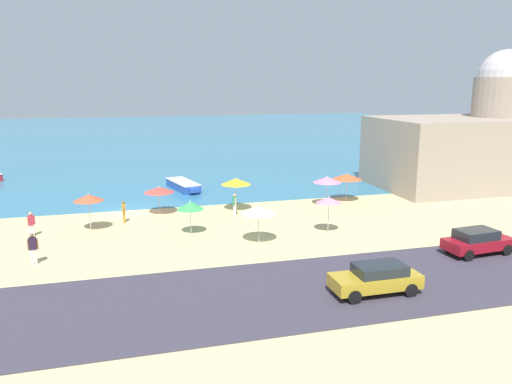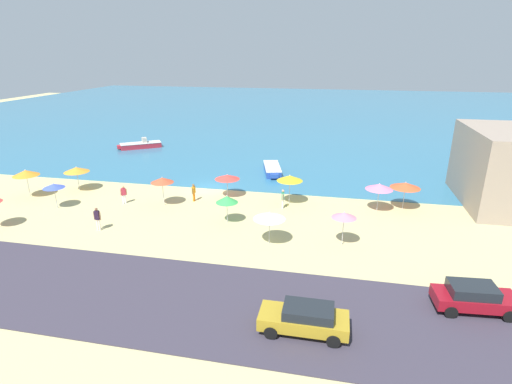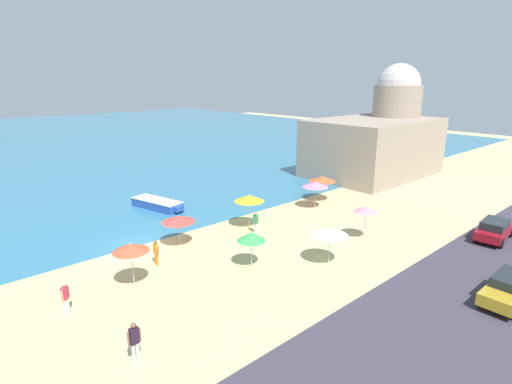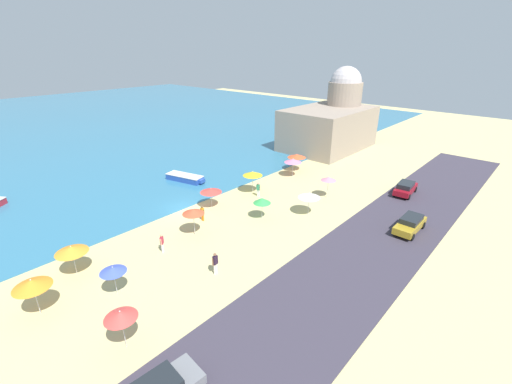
{
  "view_description": "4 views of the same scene",
  "coord_description": "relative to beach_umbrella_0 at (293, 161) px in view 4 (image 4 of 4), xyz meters",
  "views": [
    {
      "loc": [
        -0.27,
        -39.0,
        9.8
      ],
      "look_at": [
        10.11,
        -0.69,
        1.04
      ],
      "focal_mm": 35.0,
      "sensor_mm": 36.0,
      "label": 1
    },
    {
      "loc": [
        11.86,
        -35.17,
        12.73
      ],
      "look_at": [
        5.26,
        -3.29,
        1.19
      ],
      "focal_mm": 28.0,
      "sensor_mm": 36.0,
      "label": 2
    },
    {
      "loc": [
        -10.72,
        -24.21,
        11.02
      ],
      "look_at": [
        9.96,
        -1.05,
        2.2
      ],
      "focal_mm": 28.0,
      "sensor_mm": 36.0,
      "label": 3
    },
    {
      "loc": [
        -18.99,
        -27.25,
        15.72
      ],
      "look_at": [
        6.39,
        -4.4,
        1.16
      ],
      "focal_mm": 24.0,
      "sensor_mm": 36.0,
      "label": 4
    }
  ],
  "objects": [
    {
      "name": "ground_plane",
      "position": [
        -15.52,
        2.61,
        -2.16
      ],
      "size": [
        160.0,
        160.0,
        0.0
      ],
      "primitive_type": "plane",
      "color": "#C9BC7E"
    },
    {
      "name": "sea",
      "position": [
        -15.52,
        57.61,
        -2.13
      ],
      "size": [
        150.0,
        110.0,
        0.05
      ],
      "primitive_type": "cube",
      "color": "teal",
      "rests_on": "ground_plane"
    },
    {
      "name": "coastal_road",
      "position": [
        -15.52,
        -15.39,
        -2.13
      ],
      "size": [
        80.0,
        8.0,
        0.06
      ],
      "primitive_type": "cube",
      "color": "#393442",
      "rests_on": "ground_plane"
    },
    {
      "name": "beach_umbrella_0",
      "position": [
        0.0,
        0.0,
        0.0
      ],
      "size": [
        2.24,
        2.24,
        2.46
      ],
      "color": "#B2B2B7",
      "rests_on": "ground_plane"
    },
    {
      "name": "beach_umbrella_1",
      "position": [
        -18.1,
        -2.4,
        0.15
      ],
      "size": [
        1.96,
        1.96,
        2.6
      ],
      "color": "#B2B2B7",
      "rests_on": "ground_plane"
    },
    {
      "name": "beach_umbrella_2",
      "position": [
        -27.73,
        -0.41,
        -0.06
      ],
      "size": [
        2.32,
        2.32,
        2.41
      ],
      "color": "#B2B2B7",
      "rests_on": "ground_plane"
    },
    {
      "name": "beach_umbrella_3",
      "position": [
        -31.04,
        -2.98,
        0.17
      ],
      "size": [
        2.27,
        2.27,
        2.66
      ],
      "color": "#B2B2B7",
      "rests_on": "ground_plane"
    },
    {
      "name": "beach_umbrella_4",
      "position": [
        -7.46,
        0.22,
        0.19
      ],
      "size": [
        2.26,
        2.26,
        2.66
      ],
      "color": "#B2B2B7",
      "rests_on": "ground_plane"
    },
    {
      "name": "beach_umbrella_5",
      "position": [
        -26.83,
        -4.85,
        -0.17
      ],
      "size": [
        1.77,
        1.77,
        2.25
      ],
      "color": "#B2B2B7",
      "rests_on": "ground_plane"
    },
    {
      "name": "beach_umbrella_6",
      "position": [
        2.2,
        0.99,
        -0.05
      ],
      "size": [
        2.48,
        2.48,
        2.4
      ],
      "color": "#B2B2B7",
      "rests_on": "ground_plane"
    },
    {
      "name": "beach_umbrella_7",
      "position": [
        -28.71,
        -9.51,
        0.16
      ],
      "size": [
        1.83,
        1.83,
        2.6
      ],
      "color": "#B2B2B7",
      "rests_on": "ground_plane"
    },
    {
      "name": "beach_umbrella_8",
      "position": [
        -11.68,
        -4.88,
        -0.21
      ],
      "size": [
        1.73,
        1.73,
        2.29
      ],
      "color": "#B2B2B7",
      "rests_on": "ground_plane"
    },
    {
      "name": "beach_umbrella_9",
      "position": [
        -13.25,
        0.84,
        -0.26
      ],
      "size": [
        2.27,
        2.27,
        2.18
      ],
      "color": "#B2B2B7",
      "rests_on": "ground_plane"
    },
    {
      "name": "beach_umbrella_10",
      "position": [
        -7.85,
        -7.76,
        -0.06
      ],
      "size": [
        2.23,
        2.23,
        2.4
      ],
      "color": "#B2B2B7",
      "rests_on": "ground_plane"
    },
    {
      "name": "beach_umbrella_11",
      "position": [
        -2.86,
        -6.96,
        0.08
      ],
      "size": [
        1.7,
        1.7,
        2.5
      ],
      "color": "#B2B2B7",
      "rests_on": "ground_plane"
    },
    {
      "name": "bather_0",
      "position": [
        -7.86,
        -0.99,
        -1.22
      ],
      "size": [
        0.27,
        0.57,
        1.68
      ],
      "color": "silver",
      "rests_on": "ground_plane"
    },
    {
      "name": "bather_1",
      "position": [
        -20.76,
        -8.21,
        -1.14
      ],
      "size": [
        0.57,
        0.22,
        1.81
      ],
      "color": "white",
      "rests_on": "ground_plane"
    },
    {
      "name": "bather_2",
      "position": [
        -21.7,
        -2.71,
        -1.23
      ],
      "size": [
        0.45,
        0.4,
        1.66
      ],
      "color": "white",
      "rests_on": "ground_plane"
    },
    {
      "name": "bather_3",
      "position": [
        -15.89,
        -0.88,
        -1.26
      ],
      "size": [
        0.24,
        0.57,
        1.6
      ],
      "color": "orange",
      "rests_on": "ground_plane"
    },
    {
      "name": "parked_car_1",
      "position": [
        -4.6,
        -16.67,
        -1.34
      ],
      "size": [
        4.22,
        1.78,
        1.42
      ],
      "color": "#AD8A22",
      "rests_on": "coastal_road"
    },
    {
      "name": "parked_car_2",
      "position": [
        3.76,
        -13.2,
        -1.33
      ],
      "size": [
        4.17,
        2.05,
        1.47
      ],
      "color": "maroon",
      "rests_on": "coastal_road"
    },
    {
      "name": "skiff_nearshore",
      "position": [
        -10.45,
        9.06,
        -1.72
      ],
      "size": [
        2.8,
        5.44,
        0.78
      ],
      "color": "#274AA2",
      "rests_on": "sea"
    },
    {
      "name": "harbor_fortress",
      "position": [
        16.46,
        3.97,
        2.15
      ],
      "size": [
        15.25,
        10.3,
        12.83
      ],
      "color": "gray",
      "rests_on": "ground_plane"
    }
  ]
}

